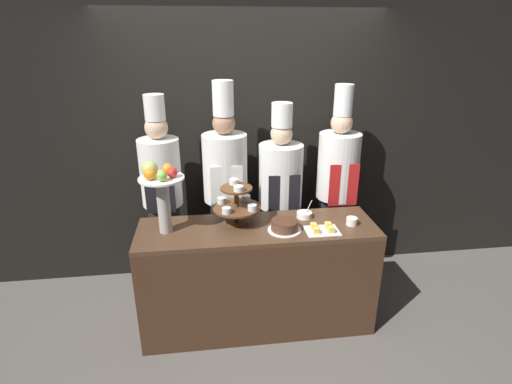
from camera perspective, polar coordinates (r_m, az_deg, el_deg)
ground_plane at (r=3.38m, az=0.89°, el=-21.00°), size 14.00×14.00×0.00m
wall_back at (r=3.79m, az=-1.63°, el=8.11°), size 10.00×0.06×2.80m
buffet_counter at (r=3.31m, az=0.23°, el=-11.99°), size 1.85×0.56×0.90m
tiered_stand at (r=3.08m, az=-2.80°, el=-1.58°), size 0.37×0.37×0.34m
fruit_pedestal at (r=2.95m, az=-13.49°, el=0.65°), size 0.33×0.33×0.55m
cake_round at (r=3.02m, az=4.10°, el=-4.85°), size 0.26×0.26×0.08m
cup_white at (r=3.20m, az=13.53°, el=-4.09°), size 0.09×0.09×0.06m
cake_square_tray at (r=3.06m, az=9.43°, el=-5.26°), size 0.25×0.19×0.05m
serving_bowl_far at (r=3.25m, az=6.92°, el=-3.24°), size 0.12×0.12×0.15m
chef_left at (r=3.54m, az=-13.26°, el=0.23°), size 0.35×0.35×1.84m
chef_center_left at (r=3.52m, az=-4.36°, el=0.93°), size 0.38×0.38×1.94m
chef_center_right at (r=3.61m, az=3.47°, el=0.03°), size 0.39×0.39×1.76m
chef_right at (r=3.71m, az=11.49°, el=1.30°), size 0.37×0.37×1.90m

